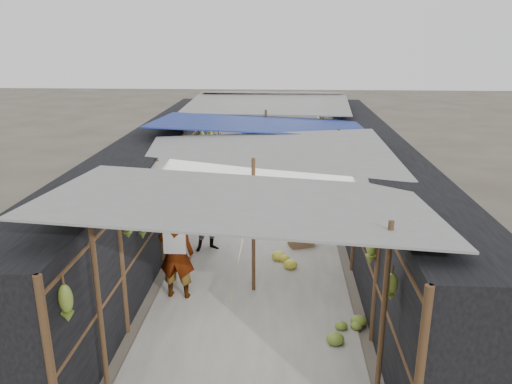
% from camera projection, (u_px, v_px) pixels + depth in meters
% --- Properties ---
extents(aisle_slab, '(3.60, 16.00, 0.02)m').
position_uv_depth(aisle_slab, '(262.00, 224.00, 12.88)').
color(aisle_slab, '#9E998E').
rests_on(aisle_slab, ground).
extents(stall_left, '(1.40, 15.00, 2.30)m').
position_uv_depth(stall_left, '(156.00, 180.00, 12.68)').
color(stall_left, black).
rests_on(stall_left, ground).
extents(stall_right, '(1.40, 15.00, 2.30)m').
position_uv_depth(stall_right, '(370.00, 183.00, 12.39)').
color(stall_right, black).
rests_on(stall_right, ground).
extents(crate_near, '(0.54, 0.48, 0.27)m').
position_uv_depth(crate_near, '(299.00, 241.00, 11.48)').
color(crate_near, '#956B4C').
rests_on(crate_near, ground).
extents(crate_mid, '(0.45, 0.37, 0.26)m').
position_uv_depth(crate_mid, '(304.00, 240.00, 11.56)').
color(crate_mid, '#956B4C').
rests_on(crate_mid, ground).
extents(crate_back, '(0.49, 0.42, 0.28)m').
position_uv_depth(crate_back, '(255.00, 174.00, 17.05)').
color(crate_back, '#956B4C').
rests_on(crate_back, ground).
extents(black_basin, '(0.63, 0.63, 0.19)m').
position_uv_depth(black_basin, '(327.00, 216.00, 13.17)').
color(black_basin, black).
rests_on(black_basin, ground).
extents(vendor_elderly, '(0.68, 0.47, 1.78)m').
position_uv_depth(vendor_elderly, '(176.00, 253.00, 9.05)').
color(vendor_elderly, white).
rests_on(vendor_elderly, ground).
extents(shopper_blue, '(0.81, 0.73, 1.38)m').
position_uv_depth(shopper_blue, '(210.00, 222.00, 11.14)').
color(shopper_blue, '#2037A2').
rests_on(shopper_blue, ground).
extents(vendor_seated, '(0.42, 0.59, 0.83)m').
position_uv_depth(vendor_seated, '(289.00, 179.00, 15.47)').
color(vendor_seated, '#48443F').
rests_on(vendor_seated, ground).
extents(market_canopy, '(5.62, 15.20, 2.77)m').
position_uv_depth(market_canopy, '(264.00, 130.00, 12.48)').
color(market_canopy, brown).
rests_on(market_canopy, ground).
extents(hanging_bananas, '(3.95, 14.28, 0.79)m').
position_uv_depth(hanging_bananas, '(272.00, 159.00, 12.62)').
color(hanging_bananas, olive).
rests_on(hanging_bananas, ground).
extents(floor_bananas, '(3.42, 9.26, 0.33)m').
position_uv_depth(floor_bananas, '(295.00, 227.00, 12.28)').
color(floor_bananas, gold).
rests_on(floor_bananas, ground).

